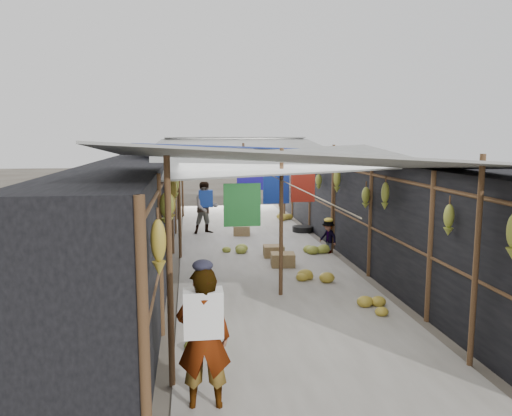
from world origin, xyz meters
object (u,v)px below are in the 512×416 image
vendor_elderly (204,338)px  vendor_seated (328,237)px  crate_near (274,252)px  black_basin (302,229)px  shopper_blue (206,208)px

vendor_elderly → vendor_seated: vendor_elderly is taller
crate_near → vendor_elderly: size_ratio=0.31×
vendor_elderly → black_basin: bearing=-105.9°
crate_near → vendor_elderly: 6.56m
vendor_elderly → vendor_seated: bearing=-112.9°
crate_near → black_basin: crate_near is taller
shopper_blue → vendor_seated: 4.03m
black_basin → shopper_blue: size_ratio=0.39×
black_basin → shopper_blue: (-2.81, 0.16, 0.66)m
shopper_blue → vendor_seated: (2.81, -2.88, -0.35)m
shopper_blue → vendor_seated: bearing=-61.7°
crate_near → shopper_blue: (-1.46, 3.07, 0.61)m
black_basin → shopper_blue: shopper_blue is taller
crate_near → vendor_seated: vendor_seated is taller
crate_near → vendor_elderly: vendor_elderly is taller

